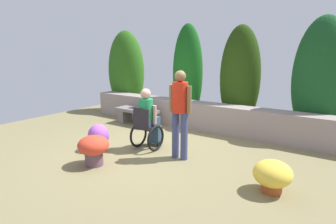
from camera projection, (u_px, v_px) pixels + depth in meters
ground_plane at (155, 150)px, 6.17m from camera, size 10.04×10.04×0.00m
stone_retaining_wall at (202, 116)px, 7.78m from camera, size 7.43×0.53×0.73m
hedge_backdrop at (204, 75)px, 8.27m from camera, size 7.41×1.02×2.91m
stone_bench at (137, 114)px, 8.23m from camera, size 1.31×0.46×0.47m
person_in_wheelchair at (148, 121)px, 6.14m from camera, size 0.53×0.66×1.33m
person_standing_companion at (180, 109)px, 5.48m from camera, size 0.49×0.30×1.75m
flower_pot_purple_near at (99, 138)px, 6.11m from camera, size 0.45×0.45×0.57m
flower_pot_terracotta_by_wall at (272, 175)px, 4.28m from camera, size 0.58×0.58×0.50m
flower_pot_red_accent at (93, 148)px, 5.28m from camera, size 0.58×0.58×0.57m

